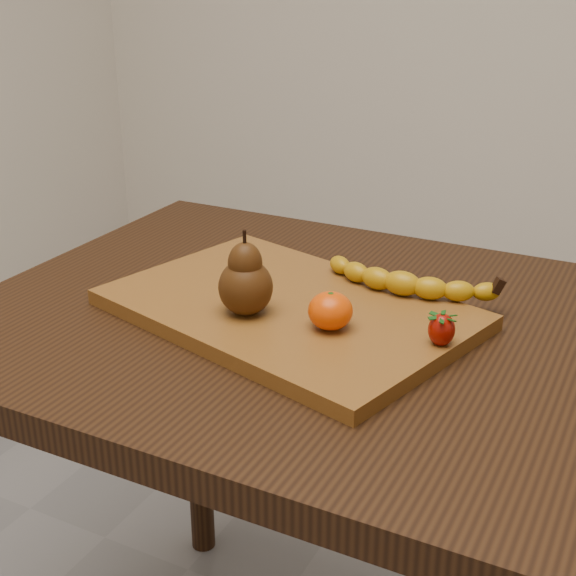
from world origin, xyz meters
The scene contains 6 objects.
table centered at (0.00, 0.00, 0.66)m, with size 1.00×0.70×0.76m.
cutting_board centered at (-0.08, -0.02, 0.77)m, with size 0.45×0.30×0.02m, color brown.
banana centered at (0.04, 0.07, 0.80)m, with size 0.21×0.05×0.03m, color #C18D09, non-canonical shape.
pear centered at (-0.11, -0.07, 0.83)m, with size 0.07×0.07×0.11m, color #41230A, non-canonical shape.
mandarin centered at (0.00, -0.06, 0.80)m, with size 0.05×0.05×0.05m, color #F04802.
strawberry centered at (0.13, -0.04, 0.80)m, with size 0.03×0.03×0.04m, color #920D03, non-canonical shape.
Camera 1 is at (0.34, -0.86, 1.20)m, focal length 50.00 mm.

